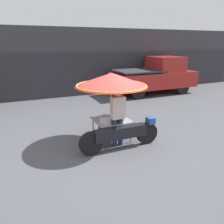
% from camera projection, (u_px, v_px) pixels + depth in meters
% --- Properties ---
extents(ground_plane, '(36.00, 36.00, 0.00)m').
position_uv_depth(ground_plane, '(116.00, 145.00, 6.35)').
color(ground_plane, '#4C4F54').
extents(shopfront_building, '(28.00, 2.06, 3.62)m').
position_uv_depth(shopfront_building, '(61.00, 62.00, 12.36)').
color(shopfront_building, '#38383D').
rests_on(shopfront_building, ground).
extents(vendor_motorcycle_cart, '(2.35, 2.06, 2.03)m').
position_uv_depth(vendor_motorcycle_cart, '(112.00, 89.00, 6.12)').
color(vendor_motorcycle_cart, black).
rests_on(vendor_motorcycle_cart, ground).
extents(vendor_person, '(0.38, 0.22, 1.66)m').
position_uv_depth(vendor_person, '(118.00, 114.00, 6.04)').
color(vendor_person, navy).
rests_on(vendor_person, ground).
extents(pickup_truck, '(4.90, 1.97, 2.08)m').
position_uv_depth(pickup_truck, '(155.00, 76.00, 12.55)').
color(pickup_truck, black).
rests_on(pickup_truck, ground).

